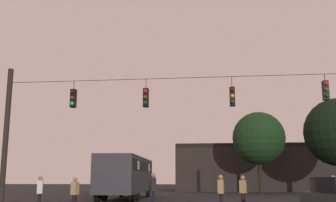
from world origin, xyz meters
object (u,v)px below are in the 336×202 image
at_px(pedestrian_crossing_left, 221,191).
at_px(pedestrian_crossing_right, 153,188).
at_px(city_bus, 127,173).
at_px(pedestrian_far_side, 334,191).
at_px(pedestrian_crossing_center, 40,191).
at_px(tree_behind_building, 259,138).
at_px(pedestrian_near_bus, 243,191).
at_px(pedestrian_trailing, 75,192).

xyz_separation_m(pedestrian_crossing_left, pedestrian_crossing_right, (-3.25, 1.21, 0.07)).
relative_size(city_bus, pedestrian_far_side, 6.83).
bearing_deg(pedestrian_crossing_right, pedestrian_crossing_left, -20.44).
xyz_separation_m(pedestrian_crossing_left, pedestrian_crossing_center, (-8.37, -0.28, -0.03)).
relative_size(pedestrian_crossing_right, tree_behind_building, 0.21).
bearing_deg(pedestrian_crossing_center, pedestrian_near_bus, 7.76).
bearing_deg(pedestrian_trailing, pedestrian_crossing_left, 7.62).
height_order(pedestrian_crossing_center, pedestrian_crossing_right, pedestrian_crossing_right).
bearing_deg(city_bus, pedestrian_crossing_center, -98.52).
xyz_separation_m(pedestrian_trailing, pedestrian_far_side, (11.78, 2.30, 0.05)).
xyz_separation_m(city_bus, pedestrian_far_side, (11.99, -9.48, -0.95)).
bearing_deg(pedestrian_near_bus, pedestrian_crossing_right, 177.24).
bearing_deg(pedestrian_near_bus, pedestrian_crossing_left, -136.24).
distance_m(pedestrian_near_bus, tree_behind_building, 23.17).
bearing_deg(pedestrian_far_side, pedestrian_near_bus, -174.20).
height_order(pedestrian_crossing_left, pedestrian_crossing_right, pedestrian_crossing_right).
xyz_separation_m(city_bus, pedestrian_crossing_center, (-1.68, -11.19, -0.97)).
bearing_deg(pedestrian_near_bus, pedestrian_trailing, -166.06).
height_order(pedestrian_trailing, tree_behind_building, tree_behind_building).
relative_size(pedestrian_far_side, tree_behind_building, 0.20).
bearing_deg(pedestrian_crossing_center, pedestrian_far_side, 7.15).
height_order(pedestrian_crossing_left, pedestrian_trailing, pedestrian_crossing_left).
relative_size(pedestrian_crossing_left, pedestrian_far_side, 1.01).
bearing_deg(pedestrian_trailing, tree_behind_building, 66.01).
distance_m(city_bus, pedestrian_crossing_center, 11.36).
bearing_deg(city_bus, pedestrian_crossing_right, -70.42).
relative_size(pedestrian_trailing, pedestrian_far_side, 0.95).
relative_size(pedestrian_crossing_left, pedestrian_trailing, 1.06).
distance_m(city_bus, pedestrian_trailing, 11.82).
relative_size(city_bus, pedestrian_trailing, 7.17).
bearing_deg(tree_behind_building, pedestrian_far_side, -87.51).
distance_m(pedestrian_crossing_center, tree_behind_building, 27.33).
bearing_deg(pedestrian_crossing_center, tree_behind_building, 61.83).
bearing_deg(tree_behind_building, pedestrian_crossing_center, -118.17).
bearing_deg(pedestrian_trailing, pedestrian_crossing_center, 162.74).
distance_m(pedestrian_crossing_right, pedestrian_far_side, 8.55).
bearing_deg(city_bus, pedestrian_crossing_left, -58.45).
xyz_separation_m(pedestrian_crossing_left, pedestrian_trailing, (-6.49, -0.87, -0.06)).
relative_size(pedestrian_crossing_center, pedestrian_far_side, 0.98).
bearing_deg(tree_behind_building, pedestrian_trailing, -113.99).
xyz_separation_m(pedestrian_crossing_center, pedestrian_near_bus, (9.42, 1.28, 0.02)).
distance_m(pedestrian_crossing_left, pedestrian_crossing_center, 8.38).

